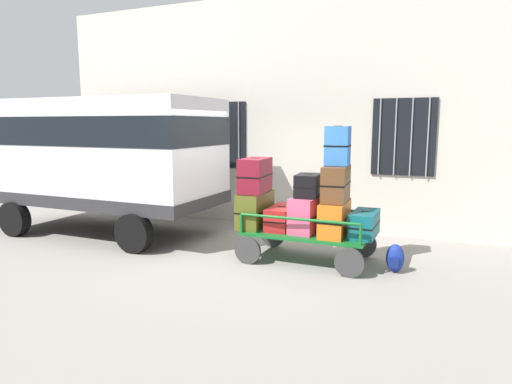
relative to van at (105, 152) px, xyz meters
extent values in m
plane|color=gray|center=(3.47, -0.29, -1.69)|extent=(40.00, 40.00, 0.00)
cube|color=beige|center=(3.47, 2.16, 0.81)|extent=(12.00, 0.30, 5.00)
cube|color=black|center=(1.67, 1.99, 0.31)|extent=(1.20, 0.04, 1.50)
cylinder|color=gray|center=(1.22, 1.95, 0.31)|extent=(0.03, 0.03, 1.50)
cylinder|color=gray|center=(1.52, 1.95, 0.31)|extent=(0.03, 0.03, 1.50)
cylinder|color=gray|center=(1.82, 1.95, 0.31)|extent=(0.03, 0.03, 1.50)
cylinder|color=gray|center=(2.12, 1.95, 0.31)|extent=(0.03, 0.03, 1.50)
cube|color=black|center=(5.67, 1.99, 0.31)|extent=(1.20, 0.04, 1.50)
cylinder|color=gray|center=(5.22, 1.95, 0.31)|extent=(0.03, 0.03, 1.50)
cylinder|color=gray|center=(5.52, 1.95, 0.31)|extent=(0.03, 0.03, 1.50)
cylinder|color=gray|center=(5.82, 1.95, 0.31)|extent=(0.03, 0.03, 1.50)
cylinder|color=gray|center=(6.12, 1.95, 0.31)|extent=(0.03, 0.03, 1.50)
cube|color=silver|center=(0.00, 0.01, 0.01)|extent=(4.68, 2.08, 2.09)
cube|color=black|center=(0.00, 0.01, 0.43)|extent=(4.70, 2.10, 0.55)
cube|color=#2D2D30|center=(0.00, 0.01, -0.92)|extent=(4.72, 2.12, 0.24)
cylinder|color=black|center=(1.50, -1.03, -1.34)|extent=(0.70, 0.22, 0.70)
cylinder|color=black|center=(-1.50, -1.03, -1.34)|extent=(0.70, 0.22, 0.70)
cube|color=#146023|center=(4.43, -0.27, -1.21)|extent=(2.01, 1.09, 0.05)
cylinder|color=#383838|center=(5.26, -0.83, -1.46)|extent=(0.45, 0.06, 0.45)
cylinder|color=#383838|center=(5.26, 0.30, -1.46)|extent=(0.45, 0.06, 0.45)
cylinder|color=#383838|center=(3.61, -0.83, -1.46)|extent=(0.45, 0.06, 0.45)
cylinder|color=#383838|center=(3.61, 0.30, -1.46)|extent=(0.45, 0.06, 0.45)
cylinder|color=#146023|center=(5.40, -0.77, -1.04)|extent=(0.04, 0.04, 0.30)
cylinder|color=#146023|center=(5.40, 0.24, -1.04)|extent=(0.04, 0.04, 0.30)
cylinder|color=#146023|center=(3.47, -0.77, -1.04)|extent=(0.04, 0.04, 0.30)
cylinder|color=#146023|center=(3.47, 0.24, -1.04)|extent=(0.04, 0.04, 0.30)
cylinder|color=#146023|center=(4.43, -0.77, -0.89)|extent=(1.93, 0.04, 0.04)
cylinder|color=#146023|center=(4.43, 0.24, -0.89)|extent=(1.93, 0.04, 0.04)
cube|color=#4C5119|center=(3.51, -0.30, -0.89)|extent=(0.41, 0.88, 0.60)
cube|color=black|center=(3.51, -0.30, -0.89)|extent=(0.42, 0.89, 0.02)
cube|color=black|center=(3.51, -0.30, -0.60)|extent=(0.14, 0.03, 0.02)
cube|color=maroon|center=(3.51, -0.29, -0.30)|extent=(0.46, 0.81, 0.58)
cube|color=black|center=(3.51, -0.29, -0.30)|extent=(0.47, 0.82, 0.02)
cube|color=black|center=(3.51, -0.29, -0.01)|extent=(0.14, 0.04, 0.02)
cube|color=#B21E1E|center=(3.97, -0.24, -1.00)|extent=(0.43, 0.87, 0.37)
cube|color=black|center=(3.97, -0.24, -1.00)|extent=(0.44, 0.88, 0.02)
cube|color=black|center=(3.97, -0.24, -0.82)|extent=(0.13, 0.04, 0.02)
cube|color=#CC4C72|center=(4.43, -0.24, -0.90)|extent=(0.45, 0.89, 0.58)
cube|color=black|center=(4.43, -0.24, -0.90)|extent=(0.46, 0.90, 0.02)
cube|color=black|center=(4.43, -0.24, -0.62)|extent=(0.14, 0.04, 0.02)
cube|color=black|center=(4.43, -0.26, -0.42)|extent=(0.41, 0.58, 0.36)
cube|color=black|center=(4.43, -0.26, -0.42)|extent=(0.42, 0.59, 0.02)
cube|color=black|center=(4.43, -0.26, -0.25)|extent=(0.13, 0.04, 0.02)
cube|color=orange|center=(4.90, -0.30, -0.92)|extent=(0.42, 0.95, 0.53)
cube|color=black|center=(4.90, -0.30, -0.92)|extent=(0.43, 0.96, 0.02)
cube|color=black|center=(4.90, -0.30, -0.66)|extent=(0.13, 0.04, 0.02)
cube|color=brown|center=(4.90, -0.27, -0.37)|extent=(0.42, 0.79, 0.56)
cube|color=black|center=(4.90, -0.27, -0.37)|extent=(0.43, 0.80, 0.02)
cube|color=black|center=(4.90, -0.27, -0.09)|extent=(0.13, 0.04, 0.02)
cube|color=#3372C6|center=(4.90, -0.23, 0.23)|extent=(0.39, 0.43, 0.61)
cube|color=black|center=(4.90, -0.23, 0.23)|extent=(0.40, 0.44, 0.02)
cube|color=black|center=(4.90, -0.23, 0.53)|extent=(0.13, 0.04, 0.02)
cube|color=#0F5960|center=(5.36, -0.23, -0.99)|extent=(0.37, 0.79, 0.40)
cube|color=black|center=(5.36, -0.23, -0.99)|extent=(0.38, 0.80, 0.02)
cube|color=black|center=(5.36, -0.23, -0.80)|extent=(0.13, 0.03, 0.02)
ellipsoid|color=navy|center=(5.85, -0.31, -1.47)|extent=(0.27, 0.19, 0.44)
cube|color=navy|center=(5.85, -0.40, -1.51)|extent=(0.14, 0.06, 0.15)
camera|label=1|loc=(6.53, -7.23, 0.57)|focal=31.42mm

